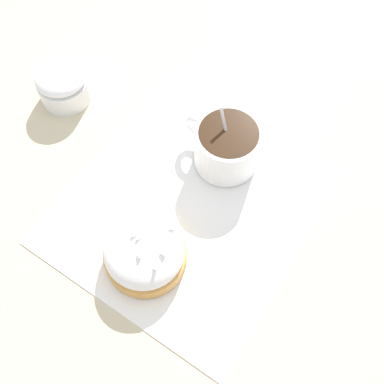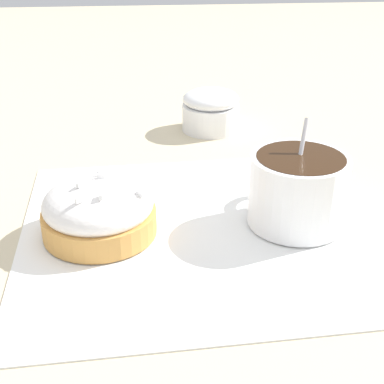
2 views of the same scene
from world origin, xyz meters
name	(u,v)px [view 1 (image 1 of 2)]	position (x,y,z in m)	size (l,w,h in m)	color
ground_plane	(189,207)	(0.00, 0.00, 0.00)	(3.00, 3.00, 0.00)	#C6B793
paper_napkin	(189,207)	(0.00, 0.00, 0.00)	(0.34, 0.32, 0.00)	white
coffee_cup	(226,145)	(-0.09, 0.00, 0.04)	(0.09, 0.12, 0.10)	white
frosted_pastry	(146,254)	(0.09, 0.00, 0.03)	(0.10, 0.10, 0.05)	#D19347
sugar_bowl	(63,84)	(-0.05, -0.27, 0.03)	(0.08, 0.08, 0.06)	white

